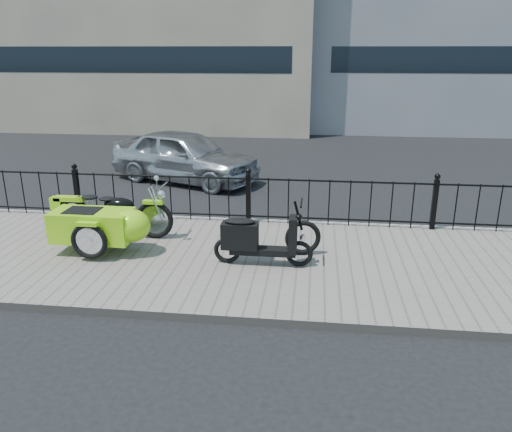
# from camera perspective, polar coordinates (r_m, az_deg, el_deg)

# --- Properties ---
(ground) EXTENTS (120.00, 120.00, 0.00)m
(ground) POSITION_cam_1_polar(r_m,az_deg,el_deg) (8.68, -2.00, -4.17)
(ground) COLOR black
(ground) RESTS_ON ground
(sidewalk) EXTENTS (30.00, 3.80, 0.12)m
(sidewalk) POSITION_cam_1_polar(r_m,az_deg,el_deg) (8.20, -2.54, -5.10)
(sidewalk) COLOR slate
(sidewalk) RESTS_ON ground
(curb) EXTENTS (30.00, 0.10, 0.12)m
(curb) POSITION_cam_1_polar(r_m,az_deg,el_deg) (9.99, -0.75, -0.71)
(curb) COLOR gray
(curb) RESTS_ON ground
(iron_fence) EXTENTS (14.11, 0.11, 1.08)m
(iron_fence) POSITION_cam_1_polar(r_m,az_deg,el_deg) (9.70, -0.87, 1.96)
(iron_fence) COLOR black
(iron_fence) RESTS_ON sidewalk
(motorcycle_sidecar) EXTENTS (2.28, 1.48, 0.98)m
(motorcycle_sidecar) POSITION_cam_1_polar(r_m,az_deg,el_deg) (8.69, -16.72, -0.74)
(motorcycle_sidecar) COLOR black
(motorcycle_sidecar) RESTS_ON sidewalk
(scooter) EXTENTS (1.56, 0.46, 1.06)m
(scooter) POSITION_cam_1_polar(r_m,az_deg,el_deg) (7.77, -0.00, -2.71)
(scooter) COLOR black
(scooter) RESTS_ON sidewalk
(spare_tire) EXTENTS (0.60, 0.19, 0.59)m
(spare_tire) POSITION_cam_1_polar(r_m,az_deg,el_deg) (8.20, 5.38, -2.48)
(spare_tire) COLOR black
(spare_tire) RESTS_ON sidewalk
(sedan_car) EXTENTS (4.37, 3.01, 1.38)m
(sedan_car) POSITION_cam_1_polar(r_m,az_deg,el_deg) (13.39, -8.17, 6.82)
(sedan_car) COLOR #AAADB1
(sedan_car) RESTS_ON ground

